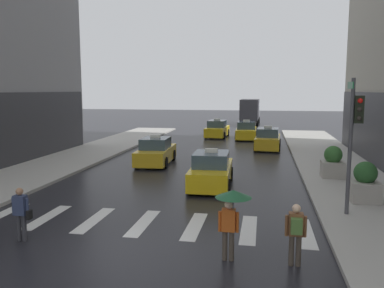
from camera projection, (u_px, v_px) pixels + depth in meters
name	position (u px, v px, depth m)	size (l,w,h in m)	color
ground_plane	(110.00, 259.00, 10.75)	(160.00, 160.00, 0.00)	black
crosswalk_markings	(143.00, 223.00, 13.68)	(11.30, 2.80, 0.01)	silver
traffic_light_pole	(354.00, 127.00, 13.77)	(0.44, 0.84, 4.80)	#47474C
taxi_lead	(211.00, 171.00, 18.90)	(2.04, 4.59, 1.80)	yellow
taxi_second	(156.00, 152.00, 24.59)	(2.09, 4.62, 1.80)	gold
taxi_third	(268.00, 140.00, 30.78)	(2.11, 4.62, 1.80)	gold
taxi_fourth	(246.00, 131.00, 37.05)	(1.97, 4.56, 1.80)	yellow
taxi_fifth	(217.00, 130.00, 38.62)	(2.10, 4.62, 1.80)	yellow
box_truck	(250.00, 111.00, 51.32)	(2.42, 7.59, 3.35)	#2D2D2D
pedestrian_with_umbrella	(232.00, 206.00, 10.47)	(0.96, 0.96, 1.94)	#473D33
pedestrian_with_backpack	(296.00, 230.00, 10.19)	(0.55, 0.43, 1.65)	#473D33
pedestrian_with_handbag	(21.00, 211.00, 11.92)	(0.60, 0.24, 1.65)	#333338
planter_near_corner	(365.00, 183.00, 15.71)	(1.10, 1.10, 1.60)	#A8A399
planter_mid_block	(333.00, 163.00, 20.10)	(1.10, 1.10, 1.60)	#A8A399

